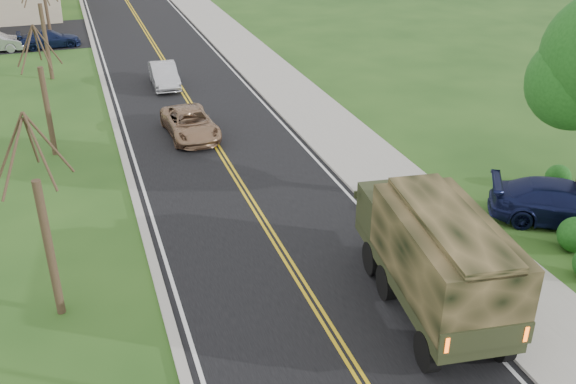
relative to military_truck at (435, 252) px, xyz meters
name	(u,v)px	position (x,y,z in m)	size (l,w,h in m)	color
road	(155,46)	(-3.03, 33.25, -1.93)	(8.00, 120.00, 0.01)	black
curb_right	(212,41)	(1.12, 33.25, -1.87)	(0.30, 120.00, 0.12)	#9E998E
sidewalk_right	(235,39)	(2.87, 33.25, -1.88)	(3.20, 120.00, 0.10)	#9E998E
curb_left	(95,50)	(-7.18, 33.25, -1.88)	(0.30, 120.00, 0.10)	#9E998E
bare_tree_a	(46,233)	(-10.03, 3.25, 0.69)	(1.93, 2.26, 6.08)	#38281C
bare_tree_b	(46,101)	(-10.03, 15.25, 0.54)	(1.83, 2.14, 5.73)	#38281C
bare_tree_c	(45,33)	(-10.03, 27.25, 0.84)	(2.04, 2.39, 6.42)	#38281C
bare_tree_d	(45,1)	(-10.03, 39.25, 0.62)	(1.88, 2.20, 5.91)	#38281C
military_truck	(435,252)	(0.00, 0.00, 0.00)	(3.18, 7.01, 3.38)	black
suv_champagne	(190,123)	(-3.89, 15.44, -1.30)	(2.11, 4.58, 1.27)	#967254
sedan_silver	(164,75)	(-3.83, 23.59, -1.27)	(1.41, 4.04, 1.33)	#B3B3B8
pickup_navy	(565,203)	(7.12, 2.97, -1.18)	(2.10, 5.18, 1.50)	#0F153A
lot_car_navy	(49,39)	(-10.07, 35.25, -1.32)	(1.71, 4.20, 1.22)	#0F1839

